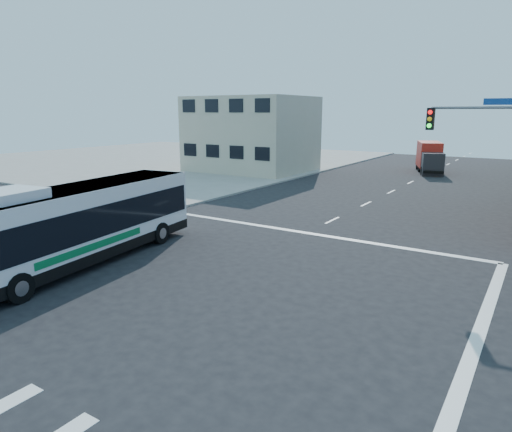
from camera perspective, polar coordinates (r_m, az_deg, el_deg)
The scene contains 6 objects.
ground at distance 17.33m, azimuth -8.10°, elevation -8.99°, with size 120.00×120.00×0.00m, color black.
sidewalk_nw at distance 65.88m, azimuth -11.39°, elevation 7.13°, with size 50.00×50.00×0.15m, color gray.
building_west at distance 50.40m, azimuth -0.58°, elevation 10.16°, with size 12.06×10.06×8.00m.
signal_mast_ne at distance 22.80m, azimuth 29.05°, elevation 7.68°, with size 7.91×1.13×8.07m.
transit_bus at distance 20.76m, azimuth -21.41°, elevation -0.84°, with size 4.35×12.75×3.70m.
box_truck at distance 52.87m, azimuth 20.89°, elevation 6.80°, with size 4.30×7.45×3.23m.
Camera 1 is at (10.64, -12.08, 6.43)m, focal length 32.00 mm.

